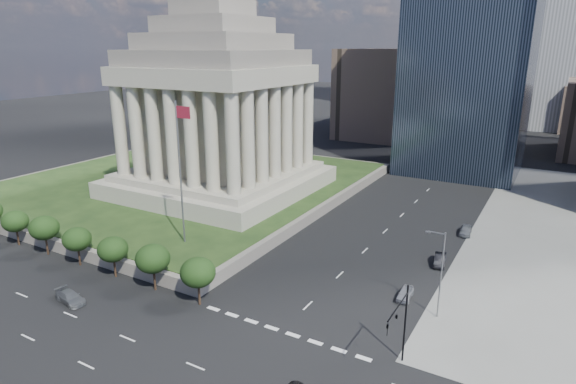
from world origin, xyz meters
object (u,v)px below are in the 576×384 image
Objects in this scene: parked_sedan_mid at (440,260)px; parked_sedan_far at (466,230)px; suv_grey at (70,297)px; parked_sedan_near at (405,293)px; war_memorial at (217,87)px; street_lamp_north at (440,270)px; traffic_signal_ne at (400,321)px; flagpole at (181,166)px.

parked_sedan_mid is 1.01× the size of parked_sedan_far.
suv_grey reaches higher than parked_sedan_near.
war_memorial reaches higher than suv_grey.
street_lamp_north is at bearing -91.76° from parked_sedan_far.
flagpole is at bearing 163.29° from traffic_signal_ne.
flagpole reaches higher than suv_grey.
flagpole reaches higher than traffic_signal_ne.
war_memorial reaches higher than parked_sedan_mid.
parked_sedan_mid is at bearing -38.63° from suv_grey.
war_memorial is 54.92m from street_lamp_north.
parked_sedan_near is 24.81m from parked_sedan_far.
parked_sedan_near is 0.88× the size of parked_sedan_far.
traffic_signal_ne is at bearing -94.14° from parked_sedan_far.
parked_sedan_mid is (-1.93, 25.02, -4.54)m from traffic_signal_ne.
flagpole is at bearing -145.65° from parked_sedan_far.
parked_sedan_mid is at bearing 94.40° from traffic_signal_ne.
war_memorial is 1.95× the size of flagpole.
parked_sedan_far is at bearing 93.88° from street_lamp_north.
traffic_signal_ne is 1.75× the size of suv_grey.
parked_sedan_far is at bearing 39.99° from flagpole.
war_memorial reaches higher than traffic_signal_ne.
war_memorial is 50.13m from parked_sedan_far.
traffic_signal_ne is at bearing -94.19° from street_lamp_north.
street_lamp_north is 2.34× the size of parked_sedan_mid.
traffic_signal_ne is 1.88× the size of parked_sedan_far.
suv_grey is (9.62, -41.16, -20.74)m from war_memorial.
flagpole is 4.38× the size of suv_grey.
flagpole is 4.67× the size of parked_sedan_mid.
flagpole is 35.95m from street_lamp_north.
flagpole is at bearing 0.56° from suv_grey.
traffic_signal_ne reaches higher than parked_sedan_near.
suv_grey is (-2.55, -17.16, -12.45)m from flagpole.
parked_sedan_mid is (44.57, -9.29, -20.69)m from war_memorial.
parked_sedan_mid is at bearing -11.77° from war_memorial.
parked_sedan_near is (-3.29, 13.56, -4.61)m from traffic_signal_ne.
parked_sedan_near is (31.04, 3.25, -12.48)m from flagpole.
suv_grey is 1.07× the size of parked_sedan_far.
flagpole is at bearing -177.24° from parked_sedan_near.
flagpole is 2.00× the size of street_lamp_north.
suv_grey is at bearing -98.45° from flagpole.
parked_sedan_near is at bearing 5.98° from flagpole.
flagpole reaches higher than street_lamp_north.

